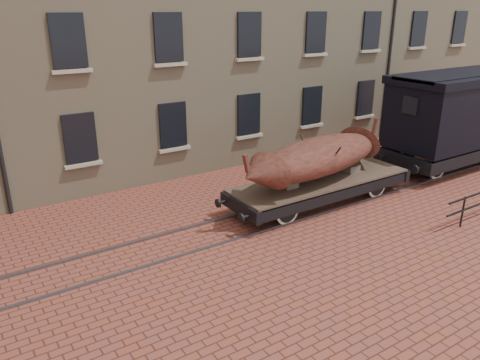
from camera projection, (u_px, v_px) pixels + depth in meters
ground at (306, 207)px, 15.95m from camera, size 90.00×90.00×0.00m
rail_track at (306, 206)px, 15.94m from camera, size 30.00×1.52×0.06m
flatcar_wagon at (321, 184)px, 16.04m from camera, size 7.51×2.04×1.13m
iron_boat at (319, 157)px, 15.59m from camera, size 6.83×2.82×1.63m
goods_van at (461, 108)px, 19.34m from camera, size 7.65×2.79×3.95m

